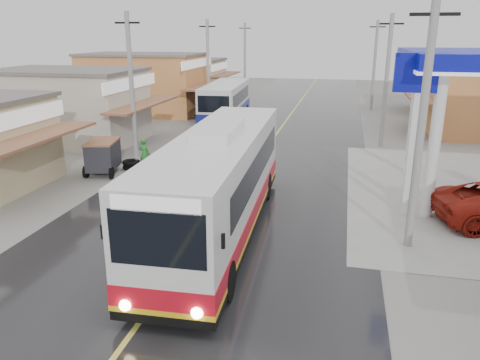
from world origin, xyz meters
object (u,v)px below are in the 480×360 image
at_px(coach_bus, 220,183).
at_px(second_bus, 226,102).
at_px(cyclist, 147,164).
at_px(tricycle_near, 103,155).
at_px(tyre_stack, 131,165).

relative_size(coach_bus, second_bus, 1.31).
height_order(cyclist, tricycle_near, cyclist).
xyz_separation_m(coach_bus, second_bus, (-5.07, 20.60, -0.19)).
relative_size(tricycle_near, tyre_stack, 2.48).
height_order(coach_bus, cyclist, coach_bus).
relative_size(second_bus, tricycle_near, 4.13).
distance_m(coach_bus, tyre_stack, 9.82).
height_order(second_bus, cyclist, second_bus).
bearing_deg(coach_bus, cyclist, 130.32).
relative_size(second_bus, tyre_stack, 10.25).
xyz_separation_m(cyclist, tricycle_near, (-2.34, -0.04, 0.33)).
xyz_separation_m(coach_bus, tyre_stack, (-6.74, 6.95, -1.64)).
bearing_deg(tricycle_near, cyclist, -11.48).
height_order(cyclist, tyre_stack, cyclist).
bearing_deg(coach_bus, tricycle_near, 140.77).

